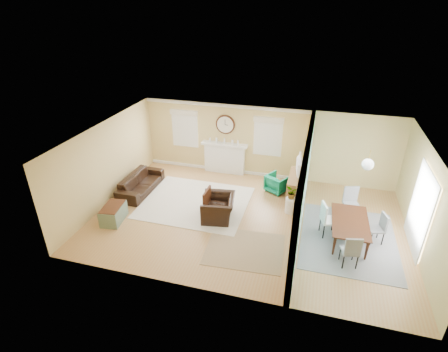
{
  "coord_description": "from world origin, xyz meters",
  "views": [
    {
      "loc": [
        1.68,
        -8.51,
        5.91
      ],
      "look_at": [
        -0.8,
        0.3,
        1.2
      ],
      "focal_mm": 28.0,
      "sensor_mm": 36.0,
      "label": 1
    }
  ],
  "objects_px": {
    "green_chair": "(277,183)",
    "dining_table": "(350,230)",
    "credenza": "(295,187)",
    "sofa": "(141,183)",
    "eames_chair": "(218,208)"
  },
  "relations": [
    {
      "from": "eames_chair",
      "to": "green_chair",
      "type": "xyz_separation_m",
      "value": [
        1.45,
        2.09,
        -0.04
      ]
    },
    {
      "from": "sofa",
      "to": "dining_table",
      "type": "xyz_separation_m",
      "value": [
        6.72,
        -0.91,
        0.0
      ]
    },
    {
      "from": "eames_chair",
      "to": "dining_table",
      "type": "relative_size",
      "value": 0.63
    },
    {
      "from": "eames_chair",
      "to": "credenza",
      "type": "relative_size",
      "value": 0.76
    },
    {
      "from": "green_chair",
      "to": "dining_table",
      "type": "distance_m",
      "value": 3.12
    },
    {
      "from": "green_chair",
      "to": "dining_table",
      "type": "xyz_separation_m",
      "value": [
        2.27,
        -2.14,
        -0.0
      ]
    },
    {
      "from": "sofa",
      "to": "credenza",
      "type": "relative_size",
      "value": 1.46
    },
    {
      "from": "dining_table",
      "to": "eames_chair",
      "type": "bearing_deg",
      "value": 88.27
    },
    {
      "from": "sofa",
      "to": "eames_chair",
      "type": "bearing_deg",
      "value": -105.19
    },
    {
      "from": "credenza",
      "to": "dining_table",
      "type": "bearing_deg",
      "value": -48.83
    },
    {
      "from": "eames_chair",
      "to": "dining_table",
      "type": "xyz_separation_m",
      "value": [
        3.72,
        -0.05,
        -0.05
      ]
    },
    {
      "from": "sofa",
      "to": "green_chair",
      "type": "bearing_deg",
      "value": -73.87
    },
    {
      "from": "eames_chair",
      "to": "sofa",
      "type": "bearing_deg",
      "value": -115.91
    },
    {
      "from": "credenza",
      "to": "dining_table",
      "type": "distance_m",
      "value": 2.5
    },
    {
      "from": "credenza",
      "to": "sofa",
      "type": "bearing_deg",
      "value": -169.19
    }
  ]
}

